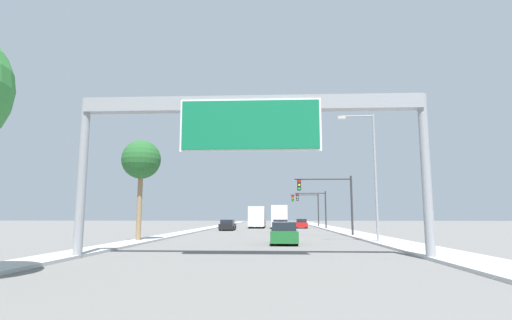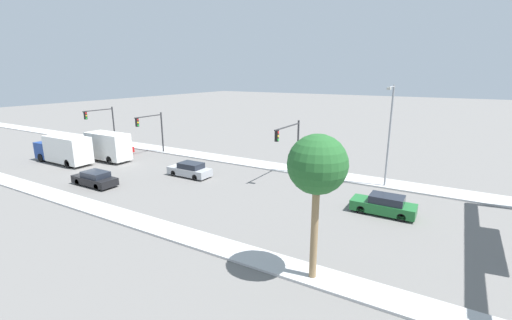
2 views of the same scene
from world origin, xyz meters
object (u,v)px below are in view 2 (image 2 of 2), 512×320
Objects in this scene: car_mid_center at (95,179)px; palm_tree_background at (317,166)px; car_far_center at (118,148)px; car_near_center at (190,170)px; car_near_left at (384,205)px; traffic_light_near_intersection at (291,140)px; street_lamp_right at (389,129)px; traffic_light_far_intersection at (104,120)px; truck_box_primary at (64,149)px; truck_box_secondary at (104,146)px; traffic_light_mid_block at (153,127)px.

palm_tree_background is (-3.94, -23.91, 5.51)m from car_mid_center.
car_far_center is 0.97× the size of car_near_center.
car_far_center is at bearing 84.37° from car_near_left.
traffic_light_near_intersection is 0.60× the size of street_lamp_right.
traffic_light_far_intersection is 41.99m from palm_tree_background.
traffic_light_far_intersection reaches higher than truck_box_primary.
street_lamp_right is at bearing -87.98° from traffic_light_far_intersection.
truck_box_primary is 1.46× the size of traffic_light_near_intersection.
truck_box_secondary is at bearing 48.71° from car_mid_center.
palm_tree_background is at bearing -99.36° from car_mid_center.
palm_tree_background is (-15.83, -8.71, 2.19)m from traffic_light_near_intersection.
palm_tree_background reaches higher than traffic_light_near_intersection.
truck_box_secondary is 1.40× the size of traffic_light_near_intersection.
car_near_left is 0.82× the size of traffic_light_near_intersection.
truck_box_primary is at bearing 141.65° from truck_box_secondary.
car_near_center is 1.00× the size of car_mid_center.
traffic_light_near_intersection reaches higher than traffic_light_far_intersection.
traffic_light_far_intersection is (0.27, 30.00, -0.05)m from traffic_light_near_intersection.
street_lamp_right is (1.38, -39.06, 1.67)m from traffic_light_far_intersection.
palm_tree_background reaches higher than traffic_light_far_intersection.
car_far_center is 0.79× the size of traffic_light_near_intersection.
car_far_center is 25.49m from traffic_light_near_intersection.
truck_box_primary is 1.54× the size of traffic_light_mid_block.
car_far_center is 0.97× the size of car_near_left.
traffic_light_far_intersection reaches higher than truck_box_secondary.
street_lamp_right is at bearing -79.69° from traffic_light_near_intersection.
truck_box_primary is at bearing 174.21° from car_far_center.
car_far_center is 6.31m from traffic_light_mid_block.
traffic_light_near_intersection is at bearing -72.09° from truck_box_primary.
truck_box_secondary is at bearing 101.90° from traffic_light_near_intersection.
palm_tree_background reaches higher than car_near_center.
traffic_light_far_intersection reaches higher than car_near_left.
traffic_light_mid_block is at bearing 60.62° from palm_tree_background.
street_lamp_right is (6.53, -18.38, 4.91)m from car_near_center.
car_far_center is at bearing -5.79° from truck_box_primary.
truck_box_primary is 1.05× the size of truck_box_secondary.
car_near_left is 0.61× the size of palm_tree_background.
palm_tree_background is at bearing -119.38° from traffic_light_mid_block.
traffic_light_far_intersection is at bearing 25.13° from truck_box_primary.
street_lamp_right is at bearing -70.43° from car_near_center.
car_mid_center is 0.56× the size of truck_box_primary.
palm_tree_background is at bearing 178.86° from street_lamp_right.
car_near_left is at bearing -74.62° from car_mid_center.
truck_box_primary is at bearing -154.87° from traffic_light_far_intersection.
truck_box_secondary is at bearing -149.53° from car_far_center.
street_lamp_right is (17.47, -0.35, -0.57)m from palm_tree_background.
traffic_light_near_intersection reaches higher than truck_box_primary.
truck_box_secondary is at bearing -38.35° from truck_box_primary.
car_far_center is at bearing 108.25° from traffic_light_mid_block.
palm_tree_background is at bearing -108.94° from truck_box_secondary.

